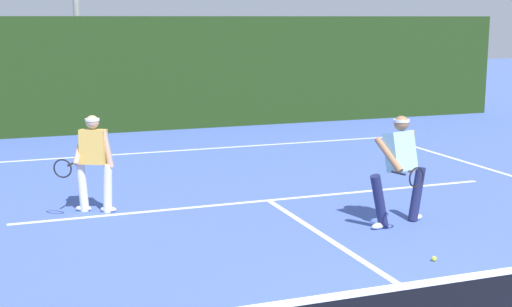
# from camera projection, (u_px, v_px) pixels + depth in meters

# --- Properties ---
(court_line_baseline_far) EXTENTS (10.33, 0.10, 0.01)m
(court_line_baseline_far) POSITION_uv_depth(u_px,v_px,m) (190.00, 150.00, 16.90)
(court_line_baseline_far) COLOR white
(court_line_baseline_far) RESTS_ON ground_plane
(court_line_service) EXTENTS (8.42, 0.10, 0.01)m
(court_line_service) POSITION_uv_depth(u_px,v_px,m) (268.00, 200.00, 12.24)
(court_line_service) COLOR white
(court_line_service) RESTS_ON ground_plane
(court_line_centre) EXTENTS (0.10, 6.40, 0.01)m
(court_line_centre) POSITION_uv_depth(u_px,v_px,m) (361.00, 260.00, 9.23)
(court_line_centre) COLOR white
(court_line_centre) RESTS_ON ground_plane
(player_near) EXTENTS (1.11, 0.92, 1.65)m
(player_near) POSITION_uv_depth(u_px,v_px,m) (400.00, 165.00, 10.65)
(player_near) COLOR #1E234C
(player_near) RESTS_ON ground_plane
(player_far) EXTENTS (0.98, 0.80, 1.56)m
(player_far) POSITION_uv_depth(u_px,v_px,m) (93.00, 160.00, 11.37)
(player_far) COLOR silver
(player_far) RESTS_ON ground_plane
(tennis_ball) EXTENTS (0.07, 0.07, 0.07)m
(tennis_ball) POSITION_uv_depth(u_px,v_px,m) (434.00, 259.00, 9.19)
(tennis_ball) COLOR #D1E033
(tennis_ball) RESTS_ON ground_plane
(back_fence_windscreen) EXTENTS (21.50, 0.12, 3.09)m
(back_fence_windscreen) POSITION_uv_depth(u_px,v_px,m) (158.00, 74.00, 19.56)
(back_fence_windscreen) COLOR #203913
(back_fence_windscreen) RESTS_ON ground_plane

